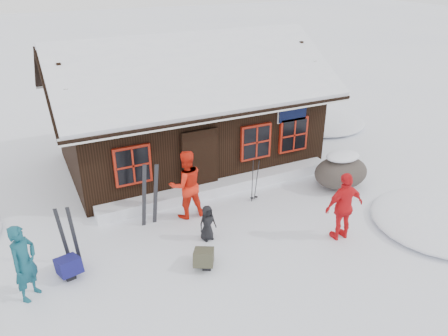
{
  "coord_description": "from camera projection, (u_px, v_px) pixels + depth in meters",
  "views": [
    {
      "loc": [
        -3.61,
        -8.42,
        6.45
      ],
      "look_at": [
        1.13,
        1.28,
        1.3
      ],
      "focal_mm": 35.0,
      "sensor_mm": 36.0,
      "label": 1
    }
  ],
  "objects": [
    {
      "name": "snow_mounds",
      "position": [
        231.0,
        196.0,
        13.21
      ],
      "size": [
        20.6,
        13.2,
        0.48
      ],
      "color": "white",
      "rests_on": "ground"
    },
    {
      "name": "ski_pair_mid",
      "position": [
        69.0,
        237.0,
        9.99
      ],
      "size": [
        0.42,
        0.21,
        1.55
      ],
      "rotation": [
        0.0,
        0.0,
        -0.42
      ],
      "color": "black",
      "rests_on": "ground"
    },
    {
      "name": "skier_orange_left",
      "position": [
        186.0,
        185.0,
        11.78
      ],
      "size": [
        0.96,
        0.75,
        1.95
      ],
      "primitive_type": "imported",
      "rotation": [
        0.0,
        0.0,
        3.13
      ],
      "color": "red",
      "rests_on": "ground"
    },
    {
      "name": "backpack_olive",
      "position": [
        204.0,
        260.0,
        10.12
      ],
      "size": [
        0.68,
        0.75,
        0.33
      ],
      "primitive_type": "cube",
      "rotation": [
        0.0,
        0.0,
        -0.49
      ],
      "color": "#403F2D",
      "rests_on": "ground"
    },
    {
      "name": "skier_orange_right",
      "position": [
        344.0,
        207.0,
        10.85
      ],
      "size": [
        1.09,
        0.51,
        1.83
      ],
      "primitive_type": "imported",
      "rotation": [
        0.0,
        0.0,
        3.08
      ],
      "color": "red",
      "rests_on": "ground"
    },
    {
      "name": "backpack_blue",
      "position": [
        69.0,
        269.0,
        9.82
      ],
      "size": [
        0.59,
        0.72,
        0.35
      ],
      "primitive_type": "cube",
      "rotation": [
        0.0,
        0.0,
        0.19
      ],
      "color": "#141456",
      "rests_on": "ground"
    },
    {
      "name": "snow_drift",
      "position": [
        221.0,
        186.0,
        13.39
      ],
      "size": [
        7.6,
        0.6,
        0.35
      ],
      "primitive_type": "cube",
      "color": "white",
      "rests_on": "ground"
    },
    {
      "name": "skier_teal",
      "position": [
        24.0,
        263.0,
        8.9
      ],
      "size": [
        0.74,
        0.75,
        1.74
      ],
      "primitive_type": "imported",
      "rotation": [
        0.0,
        0.0,
        0.82
      ],
      "color": "#124856",
      "rests_on": "ground"
    },
    {
      "name": "ground",
      "position": [
        206.0,
        242.0,
        11.04
      ],
      "size": [
        120.0,
        120.0,
        0.0
      ],
      "primitive_type": "plane",
      "color": "white",
      "rests_on": "ground"
    },
    {
      "name": "boulder",
      "position": [
        341.0,
        171.0,
        13.55
      ],
      "size": [
        1.77,
        1.32,
        1.03
      ],
      "color": "#4A413B",
      "rests_on": "ground"
    },
    {
      "name": "ski_poles",
      "position": [
        254.0,
        181.0,
        12.73
      ],
      "size": [
        0.24,
        0.12,
        1.32
      ],
      "color": "black",
      "rests_on": "ground"
    },
    {
      "name": "skier_crouched",
      "position": [
        207.0,
        223.0,
        10.97
      ],
      "size": [
        0.5,
        0.37,
        0.96
      ],
      "primitive_type": "imported",
      "rotation": [
        0.0,
        0.0,
        0.14
      ],
      "color": "black",
      "rests_on": "ground"
    },
    {
      "name": "mountain_hut",
      "position": [
        186.0,
        117.0,
        15.0
      ],
      "size": [
        8.9,
        6.09,
        4.42
      ],
      "color": "black",
      "rests_on": "ground"
    },
    {
      "name": "ski_pair_right",
      "position": [
        150.0,
        196.0,
        11.47
      ],
      "size": [
        0.56,
        0.19,
        1.81
      ],
      "rotation": [
        0.0,
        0.0,
        -0.2
      ],
      "color": "black",
      "rests_on": "ground"
    }
  ]
}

